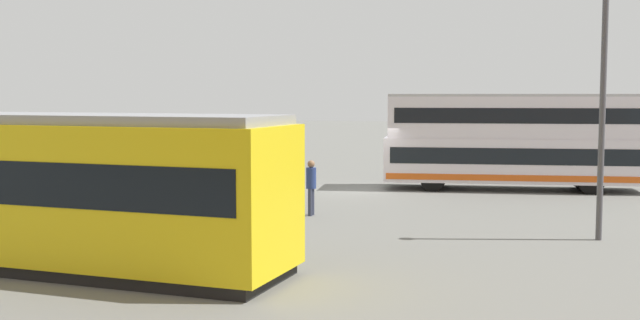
{
  "coord_description": "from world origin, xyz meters",
  "views": [
    {
      "loc": [
        -6.06,
        30.06,
        3.81
      ],
      "look_at": [
        0.44,
        5.76,
        1.68
      ],
      "focal_mm": 43.13,
      "sensor_mm": 36.0,
      "label": 1
    }
  ],
  "objects_px": {
    "street_lamp": "(603,83)",
    "pedestrian_crossing": "(311,184)",
    "double_decker_bus": "(513,141)",
    "info_sign": "(23,157)",
    "pedestrian_near_railing": "(247,180)"
  },
  "relations": [
    {
      "from": "info_sign",
      "to": "street_lamp",
      "type": "height_order",
      "value": "street_lamp"
    },
    {
      "from": "pedestrian_crossing",
      "to": "street_lamp",
      "type": "bearing_deg",
      "value": 166.53
    },
    {
      "from": "info_sign",
      "to": "street_lamp",
      "type": "bearing_deg",
      "value": 174.51
    },
    {
      "from": "double_decker_bus",
      "to": "pedestrian_crossing",
      "type": "relative_size",
      "value": 5.97
    },
    {
      "from": "street_lamp",
      "to": "pedestrian_crossing",
      "type": "bearing_deg",
      "value": -13.47
    },
    {
      "from": "street_lamp",
      "to": "double_decker_bus",
      "type": "bearing_deg",
      "value": -77.31
    },
    {
      "from": "pedestrian_near_railing",
      "to": "info_sign",
      "type": "distance_m",
      "value": 7.9
    },
    {
      "from": "pedestrian_crossing",
      "to": "info_sign",
      "type": "distance_m",
      "value": 10.37
    },
    {
      "from": "info_sign",
      "to": "double_decker_bus",
      "type": "bearing_deg",
      "value": -151.95
    },
    {
      "from": "double_decker_bus",
      "to": "info_sign",
      "type": "bearing_deg",
      "value": 28.05
    },
    {
      "from": "pedestrian_crossing",
      "to": "info_sign",
      "type": "xyz_separation_m",
      "value": [
        10.35,
        0.21,
        0.63
      ]
    },
    {
      "from": "pedestrian_crossing",
      "to": "double_decker_bus",
      "type": "bearing_deg",
      "value": -125.39
    },
    {
      "from": "double_decker_bus",
      "to": "street_lamp",
      "type": "distance_m",
      "value": 11.02
    },
    {
      "from": "pedestrian_crossing",
      "to": "street_lamp",
      "type": "xyz_separation_m",
      "value": [
        -8.43,
        2.02,
        3.09
      ]
    },
    {
      "from": "info_sign",
      "to": "pedestrian_near_railing",
      "type": "bearing_deg",
      "value": -169.2
    }
  ]
}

